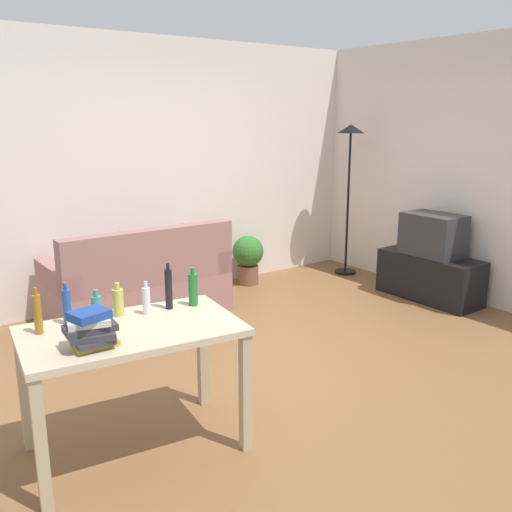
# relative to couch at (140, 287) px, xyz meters

# --- Properties ---
(ground_plane) EXTENTS (5.20, 4.40, 0.02)m
(ground_plane) POSITION_rel_couch_xyz_m (0.49, -1.59, -0.32)
(ground_plane) COLOR brown
(wall_rear) EXTENTS (5.20, 0.10, 2.70)m
(wall_rear) POSITION_rel_couch_xyz_m (0.49, 0.61, 1.04)
(wall_rear) COLOR silver
(wall_rear) RESTS_ON ground_plane
(wall_right) EXTENTS (0.10, 4.40, 2.70)m
(wall_right) POSITION_rel_couch_xyz_m (3.09, -1.59, 1.04)
(wall_right) COLOR beige
(wall_right) RESTS_ON ground_plane
(couch) EXTENTS (1.67, 0.84, 0.92)m
(couch) POSITION_rel_couch_xyz_m (0.00, 0.00, 0.00)
(couch) COLOR #996B66
(couch) RESTS_ON ground_plane
(tv_stand) EXTENTS (0.44, 1.10, 0.48)m
(tv_stand) POSITION_rel_couch_xyz_m (2.74, -1.28, -0.07)
(tv_stand) COLOR black
(tv_stand) RESTS_ON ground_plane
(tv) EXTENTS (0.41, 0.60, 0.44)m
(tv) POSITION_rel_couch_xyz_m (2.75, -1.28, 0.39)
(tv) COLOR #2D2D33
(tv) RESTS_ON tv_stand
(torchiere_lamp) EXTENTS (0.32, 0.32, 1.81)m
(torchiere_lamp) POSITION_rel_couch_xyz_m (2.74, -0.02, 1.10)
(torchiere_lamp) COLOR black
(torchiere_lamp) RESTS_ON ground_plane
(desk) EXTENTS (1.28, 0.85, 0.76)m
(desk) POSITION_rel_couch_xyz_m (-0.97, -2.05, 0.34)
(desk) COLOR #C6B28E
(desk) RESTS_ON ground_plane
(potted_plant) EXTENTS (0.36, 0.36, 0.57)m
(potted_plant) POSITION_rel_couch_xyz_m (1.50, 0.31, 0.02)
(potted_plant) COLOR brown
(potted_plant) RESTS_ON ground_plane
(bottle_amber) EXTENTS (0.04, 0.04, 0.26)m
(bottle_amber) POSITION_rel_couch_xyz_m (-1.41, -1.83, 0.57)
(bottle_amber) COLOR #9E6019
(bottle_amber) RESTS_ON desk
(bottle_blue) EXTENTS (0.05, 0.05, 0.24)m
(bottle_blue) POSITION_rel_couch_xyz_m (-1.23, -1.78, 0.56)
(bottle_blue) COLOR #2347A3
(bottle_blue) RESTS_ON desk
(bottle_tall) EXTENTS (0.06, 0.06, 0.20)m
(bottle_tall) POSITION_rel_couch_xyz_m (-1.09, -1.87, 0.54)
(bottle_tall) COLOR teal
(bottle_tall) RESTS_ON desk
(bottle_squat) EXTENTS (0.07, 0.07, 0.20)m
(bottle_squat) POSITION_rel_couch_xyz_m (-0.94, -1.81, 0.54)
(bottle_squat) COLOR #BCB24C
(bottle_squat) RESTS_ON desk
(bottle_clear) EXTENTS (0.05, 0.05, 0.20)m
(bottle_clear) POSITION_rel_couch_xyz_m (-0.80, -1.89, 0.54)
(bottle_clear) COLOR silver
(bottle_clear) RESTS_ON desk
(bottle_dark) EXTENTS (0.04, 0.04, 0.29)m
(bottle_dark) POSITION_rel_couch_xyz_m (-0.64, -1.88, 0.58)
(bottle_dark) COLOR black
(bottle_dark) RESTS_ON desk
(bottle_green) EXTENTS (0.06, 0.06, 0.24)m
(bottle_green) POSITION_rel_couch_xyz_m (-0.49, -1.92, 0.56)
(bottle_green) COLOR #1E722D
(bottle_green) RESTS_ON desk
(book_stack) EXTENTS (0.27, 0.22, 0.20)m
(book_stack) POSITION_rel_couch_xyz_m (-1.24, -2.19, 0.55)
(book_stack) COLOR #B7932D
(book_stack) RESTS_ON desk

